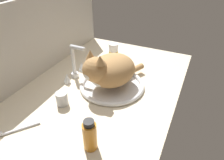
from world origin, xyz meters
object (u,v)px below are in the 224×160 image
(faucet, at_px, (75,66))
(toothbrush, at_px, (17,130))
(metal_jar, at_px, (62,99))
(pill_bottle, at_px, (113,51))
(cat, at_px, (109,70))
(amber_bottle, at_px, (90,135))
(sink_basin, at_px, (112,85))

(faucet, distance_m, toothbrush, 0.43)
(metal_jar, distance_m, pill_bottle, 0.52)
(cat, bearing_deg, amber_bottle, -164.48)
(metal_jar, bearing_deg, faucet, 18.44)
(faucet, relative_size, toothbrush, 1.41)
(amber_bottle, bearing_deg, pill_bottle, 18.10)
(faucet, distance_m, metal_jar, 0.23)
(cat, bearing_deg, faucet, 84.80)
(cat, distance_m, amber_bottle, 0.36)
(metal_jar, xyz_separation_m, toothbrush, (-0.20, 0.06, -0.03))
(sink_basin, distance_m, cat, 0.10)
(metal_jar, height_order, amber_bottle, amber_bottle)
(faucet, relative_size, amber_bottle, 1.50)
(metal_jar, bearing_deg, pill_bottle, -1.52)
(metal_jar, bearing_deg, cat, -34.02)
(sink_basin, relative_size, metal_jar, 5.20)
(sink_basin, height_order, pill_bottle, pill_bottle)
(sink_basin, bearing_deg, pill_bottle, 23.40)
(amber_bottle, xyz_separation_m, toothbrush, (-0.05, 0.29, -0.05))
(amber_bottle, bearing_deg, metal_jar, 57.04)
(amber_bottle, relative_size, toothbrush, 0.94)
(cat, xyz_separation_m, amber_bottle, (-0.35, -0.10, -0.04))
(faucet, bearing_deg, pill_bottle, -16.17)
(faucet, xyz_separation_m, toothbrush, (-0.42, -0.01, -0.06))
(cat, height_order, toothbrush, cat)
(sink_basin, xyz_separation_m, amber_bottle, (-0.37, -0.09, 0.05))
(faucet, bearing_deg, metal_jar, -161.56)
(pill_bottle, height_order, toothbrush, pill_bottle)
(toothbrush, bearing_deg, sink_basin, -25.94)
(sink_basin, height_order, cat, cat)
(toothbrush, bearing_deg, cat, -26.05)
(faucet, height_order, metal_jar, faucet)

